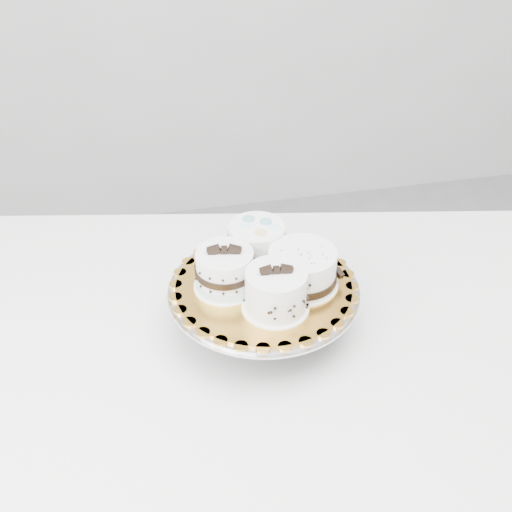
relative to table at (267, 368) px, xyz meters
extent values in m
cube|color=white|center=(0.00, 0.00, 0.05)|extent=(1.38, 1.05, 0.04)
cube|color=white|center=(-0.50, 0.47, -0.32)|extent=(0.06, 0.06, 0.71)
cube|color=white|center=(0.63, 0.25, -0.32)|extent=(0.06, 0.06, 0.71)
cylinder|color=gray|center=(0.00, 0.04, 0.08)|extent=(0.15, 0.15, 0.01)
cylinder|color=gray|center=(0.00, 0.04, 0.11)|extent=(0.10, 0.10, 0.08)
cylinder|color=silver|center=(0.00, 0.04, 0.16)|extent=(0.33, 0.33, 0.01)
cylinder|color=silver|center=(0.00, 0.04, 0.16)|extent=(0.34, 0.34, 0.00)
cylinder|color=gold|center=(0.00, 0.04, 0.17)|extent=(0.35, 0.35, 0.00)
cylinder|color=white|center=(0.01, -0.03, 0.17)|extent=(0.11, 0.11, 0.00)
cylinder|color=white|center=(0.01, -0.03, 0.21)|extent=(0.11, 0.11, 0.07)
cylinder|color=white|center=(-0.07, 0.05, 0.17)|extent=(0.11, 0.11, 0.00)
cylinder|color=white|center=(-0.07, 0.05, 0.21)|extent=(0.11, 0.11, 0.07)
cylinder|color=#C1ECF4|center=(-0.07, 0.05, 0.18)|extent=(0.10, 0.10, 0.02)
cylinder|color=black|center=(-0.07, 0.05, 0.21)|extent=(0.10, 0.10, 0.01)
cylinder|color=white|center=(0.00, 0.11, 0.17)|extent=(0.11, 0.11, 0.00)
cylinder|color=white|center=(0.00, 0.11, 0.21)|extent=(0.10, 0.10, 0.07)
cylinder|color=white|center=(0.07, 0.03, 0.17)|extent=(0.13, 0.13, 0.00)
cylinder|color=white|center=(0.07, 0.03, 0.20)|extent=(0.15, 0.15, 0.06)
cylinder|color=black|center=(0.07, 0.03, 0.19)|extent=(0.12, 0.12, 0.01)
camera|label=1|loc=(-0.19, -0.81, 0.87)|focal=45.00mm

